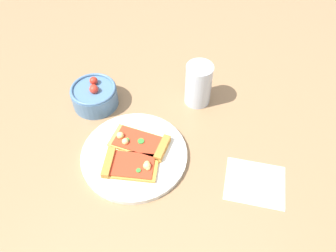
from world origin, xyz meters
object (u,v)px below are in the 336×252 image
Objects in this scene: plate at (134,155)px; paper_napkin at (255,183)px; pizza_slice_near at (142,143)px; soda_glass at (198,85)px; pizza_slice_far at (128,165)px; salad_bowl at (95,95)px.

plate reaches higher than paper_napkin.
soda_glass is (0.17, 0.17, 0.04)m from pizza_slice_near.
plate is at bearing 161.65° from paper_napkin.
pizza_slice_near is 1.16× the size of paper_napkin.
pizza_slice_far is 0.26m from salad_bowl.
paper_napkin is (0.41, -0.30, -0.03)m from salad_bowl.
salad_bowl is at bearing 128.10° from pizza_slice_near.
pizza_slice_near is 1.28× the size of salad_bowl.
salad_bowl is 1.02× the size of soda_glass.
soda_glass reaches higher than salad_bowl.
plate is 2.12× the size of soda_glass.
pizza_slice_near is 1.30× the size of soda_glass.
paper_napkin is at bearing -69.37° from soda_glass.
pizza_slice_near is 0.22m from salad_bowl.
soda_glass is 0.32m from paper_napkin.
pizza_slice_near is 1.16× the size of pizza_slice_far.
plate is 1.90× the size of paper_napkin.
salad_bowl is at bearing 119.82° from plate.
pizza_slice_far is at bearing -131.13° from soda_glass.
salad_bowl is at bearing 178.95° from soda_glass.
pizza_slice_near is 0.08m from pizza_slice_far.
soda_glass is at bearing 48.87° from pizza_slice_far.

